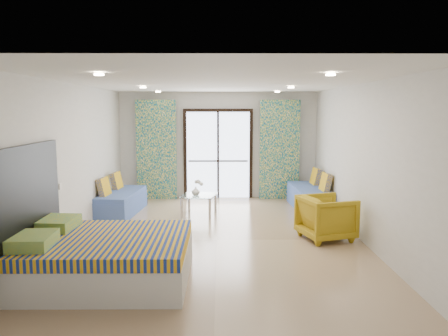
{
  "coord_description": "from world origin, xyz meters",
  "views": [
    {
      "loc": [
        0.07,
        -7.37,
        2.24
      ],
      "look_at": [
        0.13,
        0.86,
        1.15
      ],
      "focal_mm": 35.0,
      "sensor_mm": 36.0,
      "label": 1
    }
  ],
  "objects_px": {
    "daybed_left": "(121,201)",
    "daybed_right": "(310,197)",
    "coffee_table": "(199,197)",
    "armchair": "(326,215)",
    "bed": "(104,258)"
  },
  "relations": [
    {
      "from": "daybed_left",
      "to": "daybed_right",
      "type": "relative_size",
      "value": 0.98
    },
    {
      "from": "daybed_left",
      "to": "coffee_table",
      "type": "relative_size",
      "value": 2.23
    },
    {
      "from": "coffee_table",
      "to": "armchair",
      "type": "xyz_separation_m",
      "value": [
        2.31,
        -1.74,
        0.02
      ]
    },
    {
      "from": "armchair",
      "to": "coffee_table",
      "type": "bearing_deg",
      "value": 36.24
    },
    {
      "from": "bed",
      "to": "coffee_table",
      "type": "xyz_separation_m",
      "value": [
        1.08,
        3.59,
        0.09
      ]
    },
    {
      "from": "bed",
      "to": "coffee_table",
      "type": "relative_size",
      "value": 2.7
    },
    {
      "from": "bed",
      "to": "armchair",
      "type": "xyz_separation_m",
      "value": [
        3.39,
        1.85,
        0.11
      ]
    },
    {
      "from": "daybed_right",
      "to": "coffee_table",
      "type": "xyz_separation_m",
      "value": [
        -2.51,
        -0.65,
        0.13
      ]
    },
    {
      "from": "daybed_left",
      "to": "armchair",
      "type": "relative_size",
      "value": 2.11
    },
    {
      "from": "bed",
      "to": "coffee_table",
      "type": "height_order",
      "value": "coffee_table"
    },
    {
      "from": "coffee_table",
      "to": "armchair",
      "type": "height_order",
      "value": "armchair"
    },
    {
      "from": "bed",
      "to": "armchair",
      "type": "relative_size",
      "value": 2.56
    },
    {
      "from": "coffee_table",
      "to": "armchair",
      "type": "bearing_deg",
      "value": -37.02
    },
    {
      "from": "bed",
      "to": "daybed_left",
      "type": "bearing_deg",
      "value": 99.49
    },
    {
      "from": "bed",
      "to": "daybed_right",
      "type": "xyz_separation_m",
      "value": [
        3.6,
        4.24,
        -0.04
      ]
    }
  ]
}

